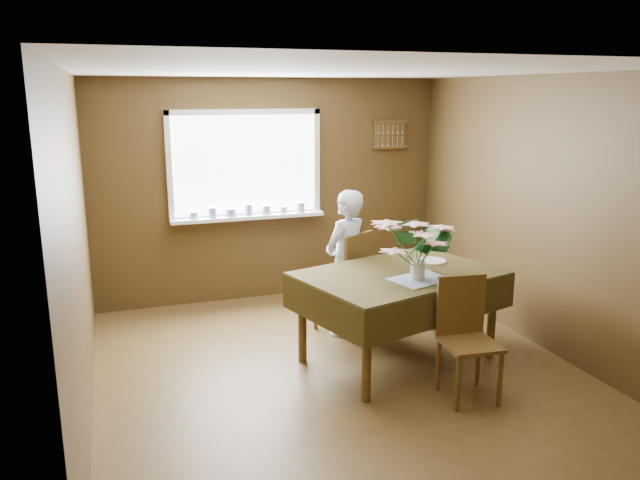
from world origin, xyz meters
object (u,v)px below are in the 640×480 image
object	(u,v)px
chair_far	(349,278)
flower_bouquet	(419,239)
chair_near	(466,332)
dining_table	(399,283)
seated_woman	(346,263)

from	to	relation	value
chair_far	flower_bouquet	bearing A→B (deg)	67.84
chair_near	flower_bouquet	world-z (taller)	flower_bouquet
chair_far	dining_table	bearing A→B (deg)	67.79
chair_far	seated_woman	bearing A→B (deg)	13.22
chair_near	seated_woman	size ratio (longest dim) A/B	0.66
dining_table	seated_woman	distance (m)	0.77
dining_table	flower_bouquet	bearing A→B (deg)	-95.05
dining_table	seated_woman	world-z (taller)	seated_woman
flower_bouquet	seated_woman	bearing A→B (deg)	104.57
flower_bouquet	dining_table	bearing A→B (deg)	100.74
chair_near	flower_bouquet	xyz separation A→B (m)	(-0.17, 0.51, 0.65)
seated_woman	chair_near	bearing A→B (deg)	75.07
chair_near	seated_woman	bearing A→B (deg)	111.07
dining_table	flower_bouquet	size ratio (longest dim) A/B	3.08
seated_woman	flower_bouquet	bearing A→B (deg)	73.88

